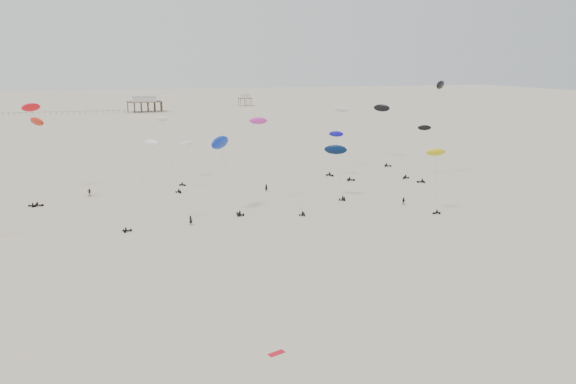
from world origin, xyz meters
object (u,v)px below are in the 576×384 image
object	(u,v)px
pavilion_main	(145,105)
rig_4	(338,128)
pavilion_small	(245,101)
rig_0	(187,153)
spectator_0	(191,225)

from	to	relation	value
pavilion_main	rig_4	distance (m)	215.69
pavilion_small	pavilion_main	bearing A→B (deg)	-156.80
rig_0	rig_4	size ratio (longest dim) A/B	0.65
pavilion_main	pavilion_small	bearing A→B (deg)	23.20
pavilion_small	spectator_0	world-z (taller)	pavilion_small
rig_4	spectator_0	xyz separation A→B (m)	(-46.86, -42.27, -11.94)
pavilion_small	spectator_0	xyz separation A→B (m)	(-76.64, -284.04, -3.49)
rig_4	spectator_0	distance (m)	64.22
pavilion_small	spectator_0	distance (m)	294.22
pavilion_small	rig_4	xyz separation A→B (m)	(-29.79, -241.77, 8.45)
pavilion_main	rig_0	distance (m)	211.52
rig_0	spectator_0	size ratio (longest dim) A/B	5.85
pavilion_small	rig_0	bearing A→B (deg)	-106.52
spectator_0	rig_0	bearing A→B (deg)	-66.08
rig_4	rig_0	bearing A→B (deg)	-26.28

